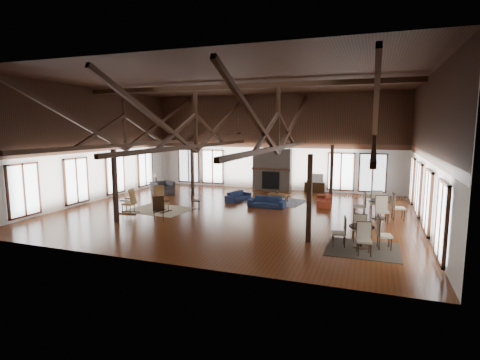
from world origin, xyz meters
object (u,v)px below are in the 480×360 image
(cafe_table_near, at_px, (361,233))
(tv_console, at_px, (315,187))
(sofa_orange, at_px, (324,200))
(armchair, at_px, (163,188))
(sofa_navy_left, at_px, (238,196))
(coffee_table, at_px, (278,195))
(cafe_table_far, at_px, (379,206))
(sofa_navy_front, at_px, (267,202))

(cafe_table_near, height_order, tv_console, cafe_table_near)
(sofa_orange, distance_m, armchair, 9.39)
(sofa_navy_left, height_order, sofa_orange, sofa_orange)
(coffee_table, height_order, cafe_table_far, cafe_table_far)
(sofa_orange, bearing_deg, cafe_table_near, 10.28)
(cafe_table_near, bearing_deg, sofa_navy_left, 136.65)
(cafe_table_near, bearing_deg, sofa_navy_front, 132.68)
(sofa_orange, relative_size, tv_console, 1.50)
(sofa_navy_front, height_order, sofa_orange, sofa_navy_front)
(sofa_navy_left, bearing_deg, armchair, 102.40)
(sofa_navy_left, relative_size, cafe_table_near, 0.85)
(armchair, height_order, tv_console, armchair)
(cafe_table_far, bearing_deg, tv_console, 121.83)
(sofa_navy_front, height_order, sofa_navy_left, sofa_navy_front)
(armchair, relative_size, cafe_table_far, 0.54)
(sofa_navy_left, xyz_separation_m, cafe_table_far, (7.14, -1.77, 0.32))
(sofa_navy_front, distance_m, sofa_navy_left, 2.25)
(sofa_navy_front, relative_size, coffee_table, 1.50)
(sofa_navy_left, bearing_deg, coffee_table, -66.26)
(coffee_table, xyz_separation_m, cafe_table_near, (4.43, -6.52, 0.13))
(sofa_navy_left, xyz_separation_m, armchair, (-4.86, 0.23, 0.14))
(sofa_navy_front, xyz_separation_m, tv_console, (1.58, 5.25, 0.04))
(cafe_table_near, bearing_deg, armchair, 150.65)
(armchair, bearing_deg, coffee_table, -59.06)
(sofa_navy_left, relative_size, coffee_table, 1.36)
(cafe_table_near, xyz_separation_m, tv_console, (-3.06, 10.28, -0.20))
(sofa_navy_left, bearing_deg, sofa_orange, -70.66)
(tv_console, bearing_deg, sofa_navy_left, -130.58)
(sofa_navy_left, distance_m, cafe_table_near, 9.03)
(sofa_navy_left, distance_m, sofa_orange, 4.54)
(sofa_navy_left, bearing_deg, cafe_table_far, -88.78)
(sofa_navy_left, relative_size, tv_console, 1.37)
(sofa_navy_front, relative_size, cafe_table_far, 0.84)
(coffee_table, relative_size, cafe_table_near, 0.62)
(sofa_navy_left, distance_m, tv_console, 5.38)
(sofa_orange, bearing_deg, coffee_table, -96.71)
(sofa_orange, relative_size, armchair, 1.55)
(cafe_table_far, height_order, tv_console, cafe_table_far)
(armchair, xyz_separation_m, cafe_table_near, (11.42, -6.42, 0.12))
(sofa_navy_front, height_order, coffee_table, sofa_navy_front)
(cafe_table_near, bearing_deg, sofa_orange, 107.27)
(sofa_navy_front, bearing_deg, cafe_table_near, -45.09)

